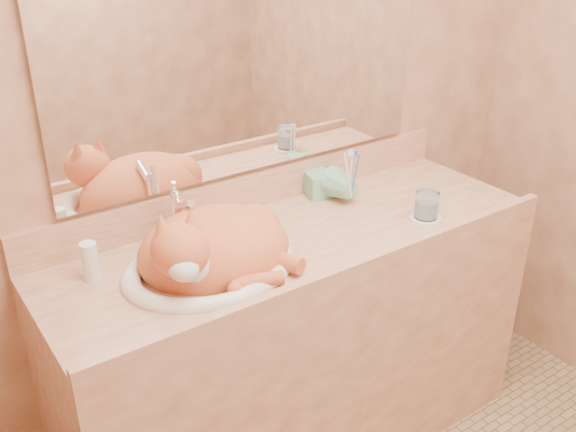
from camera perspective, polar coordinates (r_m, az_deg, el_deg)
wall_back at (r=2.05m, az=-3.41°, el=11.17°), size 2.40×0.02×2.50m
vanity_counter at (r=2.22m, az=0.98°, el=-11.51°), size 1.60×0.55×0.85m
mirror at (r=2.01m, az=-3.33°, el=14.96°), size 1.30×0.02×0.80m
sink_basin at (r=1.78m, az=-7.09°, el=-2.66°), size 0.57×0.51×0.15m
faucet at (r=1.93m, az=-9.79°, el=0.02°), size 0.07×0.14×0.19m
cat at (r=1.79m, az=-6.82°, el=-2.64°), size 0.50×0.44×0.24m
soap_dispenser at (r=2.19m, az=3.24°, el=3.65°), size 0.10×0.10×0.19m
toothbrush_cup at (r=2.17m, az=5.63°, el=2.20°), size 0.12×0.12×0.11m
toothbrushes at (r=2.14m, az=5.71°, el=3.85°), size 0.03×0.03×0.20m
saucer at (r=2.13m, az=12.10°, el=-0.22°), size 0.10×0.10×0.01m
water_glass at (r=2.11m, az=12.23°, el=0.98°), size 0.08×0.08×0.09m
lotion_bottle at (r=1.82m, az=-17.19°, el=-3.86°), size 0.05×0.05×0.11m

